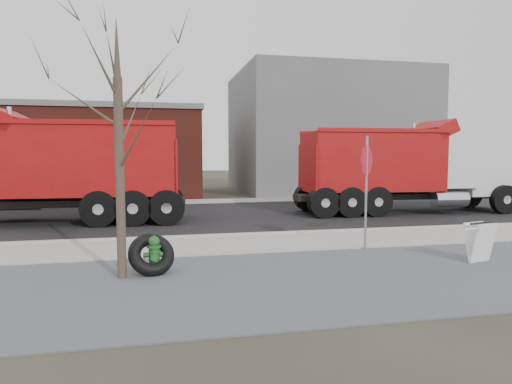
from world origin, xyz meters
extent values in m
plane|color=#383328|center=(0.00, 0.00, 0.00)|extent=(120.00, 120.00, 0.00)
cube|color=slate|center=(0.00, -3.50, 0.01)|extent=(60.00, 5.00, 0.03)
cube|color=#9E9B93|center=(0.00, 0.25, 0.03)|extent=(60.00, 2.50, 0.06)
cube|color=#9E9B93|center=(0.00, 1.55, 0.06)|extent=(60.00, 0.15, 0.11)
cube|color=black|center=(0.00, 6.30, 0.01)|extent=(60.00, 9.40, 0.02)
cube|color=#9E9B93|center=(0.00, 12.00, 0.03)|extent=(60.00, 2.00, 0.06)
cube|color=slate|center=(9.00, 18.00, 4.00)|extent=(12.00, 10.00, 8.00)
cube|color=maroon|center=(-10.00, 17.00, 2.50)|extent=(20.00, 8.00, 5.00)
cube|color=slate|center=(-10.00, 17.00, 5.15)|extent=(20.20, 8.20, 0.30)
cylinder|color=#382D23|center=(-3.20, -2.60, 2.00)|extent=(0.18, 0.18, 4.00)
cone|color=#382D23|center=(-3.20, -2.60, 4.60)|extent=(0.14, 0.14, 1.20)
cylinder|color=#296D2A|center=(-2.57, -2.34, 0.03)|extent=(0.43, 0.43, 0.06)
cylinder|color=#296D2A|center=(-2.57, -2.34, 0.32)|extent=(0.23, 0.23, 0.59)
cylinder|color=#296D2A|center=(-2.57, -2.34, 0.59)|extent=(0.29, 0.29, 0.05)
sphere|color=#296D2A|center=(-2.57, -2.34, 0.69)|extent=(0.24, 0.24, 0.24)
cylinder|color=#296D2A|center=(-2.57, -2.34, 0.78)|extent=(0.05, 0.05, 0.06)
cylinder|color=#296D2A|center=(-2.73, -2.34, 0.41)|extent=(0.12, 0.11, 0.11)
cylinder|color=#296D2A|center=(-2.40, -2.34, 0.41)|extent=(0.12, 0.11, 0.11)
cylinder|color=#296D2A|center=(-2.57, -2.51, 0.39)|extent=(0.15, 0.12, 0.15)
torus|color=black|center=(-2.62, -2.38, 0.42)|extent=(1.13, 1.01, 0.93)
cylinder|color=gray|center=(2.80, -1.10, 1.49)|extent=(0.06, 0.06, 2.98)
cylinder|color=red|center=(2.80, -1.10, 2.34)|extent=(0.62, 0.57, 0.81)
cube|color=white|center=(4.78, -3.05, 0.48)|extent=(0.70, 0.39, 0.91)
cube|color=white|center=(4.73, -2.86, 0.48)|extent=(0.70, 0.39, 0.91)
cube|color=black|center=(4.75, -2.95, 0.93)|extent=(0.65, 0.21, 0.04)
cube|color=black|center=(7.79, 5.73, 0.72)|extent=(9.40, 1.42, 0.24)
cube|color=silver|center=(11.61, 5.54, 1.33)|extent=(2.51, 2.25, 1.21)
cube|color=silver|center=(12.68, 5.49, 1.33)|extent=(0.15, 1.92, 1.10)
cube|color=silver|center=(9.72, 5.63, 2.10)|extent=(1.87, 2.60, 1.97)
cube|color=black|center=(10.46, 5.60, 2.65)|extent=(0.16, 2.19, 0.88)
cube|color=#9F0D0E|center=(6.36, 5.80, 2.21)|extent=(5.60, 2.89, 2.41)
cylinder|color=silver|center=(8.92, 6.71, 2.59)|extent=(0.16, 0.16, 2.63)
cylinder|color=black|center=(11.87, 6.71, 0.62)|extent=(1.22, 0.39, 1.21)
cylinder|color=black|center=(11.75, 4.35, 0.62)|extent=(1.22, 0.39, 1.21)
cylinder|color=black|center=(5.10, 6.91, 0.62)|extent=(1.22, 0.39, 1.21)
cylinder|color=black|center=(5.00, 4.81, 0.62)|extent=(1.22, 0.39, 1.21)
cube|color=black|center=(-6.08, 5.61, 0.75)|extent=(9.34, 1.43, 0.25)
cube|color=#9F0D0E|center=(-4.60, 5.54, 2.30)|extent=(5.81, 3.00, 2.51)
cylinder|color=silver|center=(-7.17, 4.57, 2.70)|extent=(0.17, 0.17, 2.73)
cylinder|color=black|center=(-3.29, 4.38, 0.65)|extent=(1.27, 0.40, 1.25)
cylinder|color=black|center=(-3.18, 6.57, 0.65)|extent=(1.27, 0.40, 1.25)
camera|label=1|loc=(-2.51, -11.96, 2.50)|focal=32.00mm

